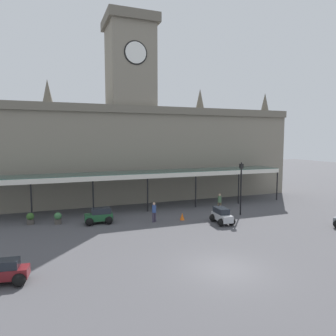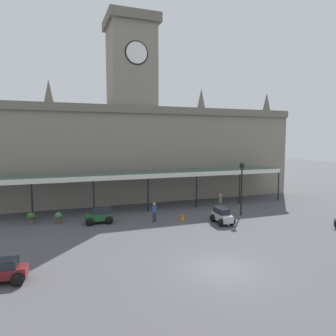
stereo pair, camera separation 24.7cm
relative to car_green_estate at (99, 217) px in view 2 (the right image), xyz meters
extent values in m
plane|color=#4C4B4F|center=(5.00, -11.46, -0.56)|extent=(140.00, 140.00, 0.00)
cube|color=gray|center=(5.00, 9.05, 4.65)|extent=(38.58, 5.39, 10.43)
cube|color=#6C6558|center=(5.00, 6.21, 9.47)|extent=(38.58, 0.30, 0.80)
cube|color=gray|center=(5.00, 9.05, 14.24)|extent=(4.80, 4.80, 8.75)
cube|color=#665F53|center=(5.00, 9.05, 19.11)|extent=(5.50, 5.50, 1.00)
cylinder|color=white|center=(5.00, 6.59, 15.29)|extent=(2.20, 0.12, 2.20)
cylinder|color=black|center=(5.00, 6.63, 15.29)|extent=(2.46, 0.06, 2.46)
cone|color=#5F594E|center=(-3.68, 9.05, 11.17)|extent=(1.10, 1.10, 2.60)
cone|color=#5F594E|center=(13.68, 9.05, 11.17)|extent=(1.10, 1.10, 2.60)
cone|color=#5F594E|center=(23.29, 9.05, 11.17)|extent=(1.10, 1.10, 2.60)
cube|color=#38564C|center=(5.00, 4.16, 3.05)|extent=(30.70, 3.20, 0.16)
cube|color=silver|center=(5.00, 2.56, 2.85)|extent=(30.70, 0.12, 0.44)
cylinder|color=black|center=(-5.23, 2.71, 1.20)|extent=(0.14, 0.14, 3.54)
cylinder|color=black|center=(-0.12, 2.71, 1.20)|extent=(0.14, 0.14, 3.54)
cylinder|color=black|center=(5.00, 2.71, 1.20)|extent=(0.14, 0.14, 3.54)
cylinder|color=black|center=(10.12, 2.71, 1.20)|extent=(0.14, 0.14, 3.54)
cylinder|color=black|center=(15.24, 2.71, 1.20)|extent=(0.14, 0.14, 3.54)
cylinder|color=black|center=(20.35, 2.71, 1.20)|extent=(0.14, 0.14, 3.54)
cube|color=#1E512D|center=(-0.04, 0.00, -0.02)|extent=(2.28, 0.97, 0.55)
cube|color=#1E232B|center=(0.16, -0.01, 0.48)|extent=(1.58, 0.88, 0.45)
sphere|color=black|center=(-0.83, -0.42, -0.24)|extent=(0.64, 0.64, 0.64)
sphere|color=black|center=(-0.80, 0.48, -0.24)|extent=(0.64, 0.64, 0.64)
sphere|color=black|center=(0.72, -0.47, -0.24)|extent=(0.64, 0.64, 0.64)
sphere|color=black|center=(0.75, 0.43, -0.24)|extent=(0.64, 0.64, 0.64)
cube|color=maroon|center=(-5.76, -9.19, -0.04)|extent=(2.14, 1.12, 0.50)
cube|color=#1E232B|center=(-5.71, -9.20, 0.42)|extent=(1.19, 0.93, 0.42)
sphere|color=black|center=(-5.15, -9.71, -0.24)|extent=(0.64, 0.64, 0.64)
sphere|color=black|center=(-5.04, -8.84, -0.24)|extent=(0.64, 0.64, 0.64)
cube|color=#B2B5BA|center=(9.51, -3.57, -0.02)|extent=(1.03, 2.30, 0.55)
cube|color=#1E232B|center=(9.53, -3.37, 0.48)|extent=(0.92, 1.60, 0.45)
sphere|color=black|center=(9.92, -4.37, -0.24)|extent=(0.64, 0.64, 0.64)
sphere|color=black|center=(9.02, -4.32, -0.24)|extent=(0.64, 0.64, 0.64)
sphere|color=black|center=(10.01, -2.83, -0.24)|extent=(0.64, 0.64, 0.64)
sphere|color=black|center=(9.11, -2.77, -0.24)|extent=(0.64, 0.64, 0.64)
cylinder|color=#3F384C|center=(4.48, -1.12, -0.15)|extent=(0.17, 0.17, 0.82)
cylinder|color=#3F384C|center=(4.29, -1.22, -0.15)|extent=(0.17, 0.17, 0.82)
cylinder|color=#334C8C|center=(4.39, -1.17, 0.57)|extent=(0.34, 0.34, 0.62)
sphere|color=tan|center=(4.39, -1.17, 0.99)|extent=(0.23, 0.23, 0.23)
cylinder|color=brown|center=(11.52, 0.53, -0.15)|extent=(0.17, 0.17, 0.82)
cylinder|color=brown|center=(11.72, 0.45, -0.15)|extent=(0.17, 0.17, 0.82)
cylinder|color=#4C724C|center=(11.62, 0.49, 0.57)|extent=(0.34, 0.34, 0.62)
sphere|color=tan|center=(11.62, 0.49, 0.99)|extent=(0.23, 0.23, 0.23)
cylinder|color=black|center=(12.52, -1.73, 1.58)|extent=(0.13, 0.13, 4.30)
cube|color=black|center=(12.52, -1.73, 3.95)|extent=(0.30, 0.30, 0.44)
sphere|color=black|center=(12.52, -1.73, 4.23)|extent=(0.14, 0.14, 0.14)
cone|color=orange|center=(6.86, -1.40, -0.26)|extent=(0.40, 0.40, 0.61)
cylinder|color=#47423D|center=(-5.30, 1.72, -0.35)|extent=(0.56, 0.56, 0.42)
sphere|color=#335A26|center=(-5.30, 1.72, 0.10)|extent=(0.60, 0.60, 0.60)
cylinder|color=#47423D|center=(-3.19, 1.06, -0.35)|extent=(0.56, 0.56, 0.42)
sphere|color=#396D3F|center=(-3.19, 1.06, 0.10)|extent=(0.60, 0.60, 0.60)
camera|label=1|loc=(-3.52, -25.35, 6.42)|focal=33.03mm
camera|label=2|loc=(-3.28, -25.43, 6.42)|focal=33.03mm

